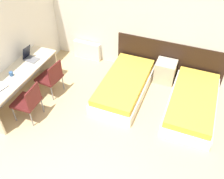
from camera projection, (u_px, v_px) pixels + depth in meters
wall_back at (139, 18)px, 5.63m from camera, size 5.46×0.05×2.70m
wall_left at (4, 37)px, 4.98m from camera, size 0.05×4.62×2.70m
headboard_panel at (169, 59)px, 5.97m from camera, size 2.58×0.03×0.91m
bed_near_window at (124, 86)px, 5.66m from camera, size 0.96×1.95×0.39m
bed_near_door at (192, 103)px, 5.23m from camera, size 0.96×1.95×0.39m
nightstand at (165, 71)px, 5.93m from camera, size 0.46×0.42×0.53m
radiator at (87, 50)px, 6.65m from camera, size 0.73×0.12×0.49m
desk at (19, 78)px, 5.23m from camera, size 0.61×2.02×0.74m
chair_near_laptop at (51, 77)px, 5.45m from camera, size 0.51×0.51×0.84m
chair_near_notebook at (28, 101)px, 4.89m from camera, size 0.48×0.48×0.84m
laptop at (30, 57)px, 5.44m from camera, size 0.33×0.25×0.31m
mug at (11, 74)px, 5.02m from camera, size 0.08×0.08×0.09m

